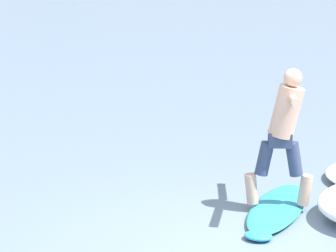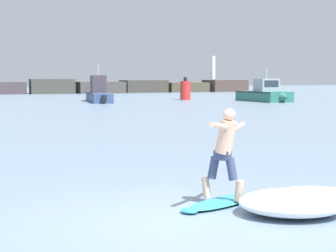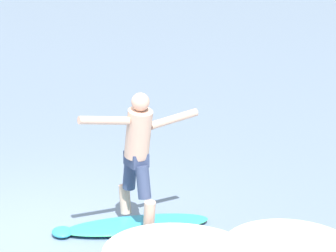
{
  "view_description": "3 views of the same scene",
  "coord_description": "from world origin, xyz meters",
  "views": [
    {
      "loc": [
        -5.69,
        -4.57,
        3.24
      ],
      "look_at": [
        0.74,
        2.06,
        0.8
      ],
      "focal_mm": 85.0,
      "sensor_mm": 36.0,
      "label": 1
    },
    {
      "loc": [
        -3.33,
        -7.78,
        2.2
      ],
      "look_at": [
        0.58,
        1.87,
        1.27
      ],
      "focal_mm": 60.0,
      "sensor_mm": 36.0,
      "label": 2
    },
    {
      "loc": [
        3.16,
        -7.68,
        3.7
      ],
      "look_at": [
        1.23,
        1.66,
        0.96
      ],
      "focal_mm": 85.0,
      "sensor_mm": 36.0,
      "label": 3
    }
  ],
  "objects": [
    {
      "name": "surfboard",
      "position": [
        1.05,
        0.61,
        0.05
      ],
      "size": [
        1.85,
        1.23,
        0.23
      ],
      "color": "#2FA3C7",
      "rests_on": "ground"
    },
    {
      "name": "surfer",
      "position": [
        1.11,
        0.59,
        0.99
      ],
      "size": [
        1.16,
        1.05,
        1.56
      ],
      "color": "#D2A289",
      "rests_on": "surfboard"
    }
  ]
}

